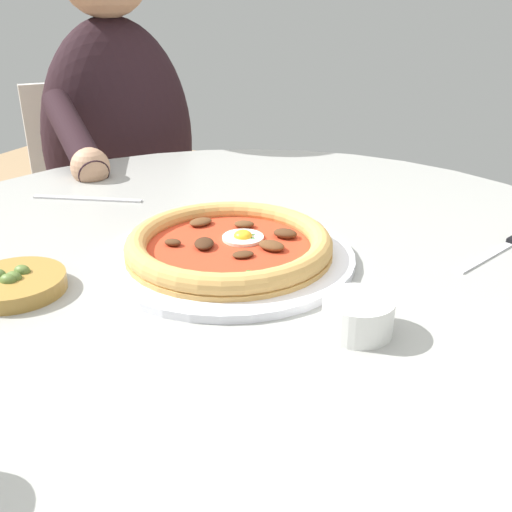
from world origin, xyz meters
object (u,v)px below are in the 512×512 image
Objects in this scene: pizza_on_plate at (229,248)px; fork_utensil at (87,199)px; olive_pan at (13,283)px; ramekin_capers at (358,314)px; diner_person at (127,224)px; dining_table at (247,333)px; cafe_chair_diner at (116,211)px.

pizza_on_plate is 1.78× the size of fork_utensil.
pizza_on_plate is 0.25m from olive_pan.
pizza_on_plate is at bearing -27.94° from ramekin_capers.
dining_table is at bearing 138.86° from diner_person.
olive_pan is at bearing 113.91° from fork_utensil.
olive_pan is 0.93m from cafe_chair_diner.
fork_utensil is at bearing -66.09° from olive_pan.
pizza_on_plate reaches higher than dining_table.
olive_pan is at bearing 47.19° from dining_table.
pizza_on_plate is 2.28× the size of olive_pan.
diner_person is at bearing -43.57° from pizza_on_plate.
ramekin_capers is 0.08× the size of cafe_chair_diner.
dining_table is 6.08× the size of fork_utensil.
cafe_chair_diner is (0.10, -0.09, -0.01)m from diner_person.
diner_person reaches higher than ramekin_capers.
ramekin_capers reaches higher than dining_table.
pizza_on_plate is 0.26× the size of diner_person.
dining_table is 0.31m from olive_pan.
pizza_on_plate is at bearing 78.51° from dining_table.
ramekin_capers is 0.40× the size of fork_utensil.
ramekin_capers is 0.55m from fork_utensil.
cafe_chair_diner is (0.46, -0.78, -0.24)m from olive_pan.
olive_pan is (0.37, 0.07, -0.01)m from ramekin_capers.
diner_person reaches higher than cafe_chair_diner.
olive_pan is 0.78× the size of fork_utensil.
fork_utensil is (0.13, -0.29, -0.01)m from olive_pan.
diner_person is (0.54, -0.47, -0.09)m from dining_table.
pizza_on_plate is (0.01, 0.04, 0.14)m from dining_table.
fork_utensil is at bearing -23.35° from ramekin_capers.
diner_person is (0.35, -0.68, -0.23)m from olive_pan.
diner_person reaches higher than olive_pan.
cafe_chair_diner is (0.83, -0.70, -0.25)m from ramekin_capers.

